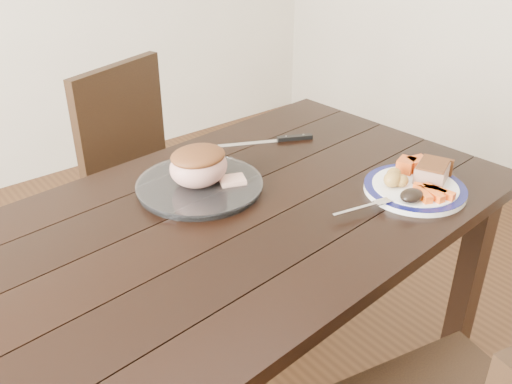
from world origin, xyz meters
TOP-DOWN VIEW (x-y plane):
  - dining_table at (0.00, 0.00)m, footprint 1.68×1.04m
  - chair_far at (0.14, 0.73)m, footprint 0.53×0.54m
  - dinner_plate at (0.49, -0.22)m, footprint 0.28×0.28m
  - plate_rim at (0.49, -0.22)m, footprint 0.28×0.28m
  - serving_platter at (0.02, 0.16)m, footprint 0.35×0.35m
  - pork_slice at (0.55, -0.23)m, footprint 0.13×0.12m
  - roasted_potatoes at (0.44, -0.18)m, footprint 0.08×0.08m
  - carrot_batons at (0.47, -0.29)m, footprint 0.09×0.11m
  - pumpkin_wedges at (0.55, -0.16)m, footprint 0.10×0.08m
  - dark_mushroom at (0.41, -0.27)m, footprint 0.07×0.05m
  - fork at (0.29, -0.22)m, footprint 0.18×0.05m
  - roast_joint at (0.02, 0.16)m, footprint 0.17×0.14m
  - cut_slice at (0.09, 0.11)m, footprint 0.09×0.08m
  - carving_knife at (0.42, 0.27)m, footprint 0.30×0.16m

SIDE VIEW (x-z plane):
  - chair_far at x=0.14m, z-range 0.06..0.99m
  - dining_table at x=0.00m, z-range 0.28..1.03m
  - carving_knife at x=0.42m, z-range 0.75..0.76m
  - dinner_plate at x=0.49m, z-range 0.75..0.77m
  - serving_platter at x=0.02m, z-range 0.75..0.77m
  - plate_rim at x=0.49m, z-range 0.75..0.78m
  - fork at x=0.29m, z-range 0.77..0.77m
  - cut_slice at x=0.09m, z-range 0.77..0.78m
  - carrot_batons at x=0.47m, z-range 0.77..0.79m
  - dark_mushroom at x=0.41m, z-range 0.77..0.80m
  - pumpkin_wedges at x=0.55m, z-range 0.77..0.81m
  - roasted_potatoes at x=0.44m, z-range 0.77..0.81m
  - pork_slice at x=0.55m, z-range 0.77..0.82m
  - roast_joint at x=0.02m, z-range 0.77..0.88m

